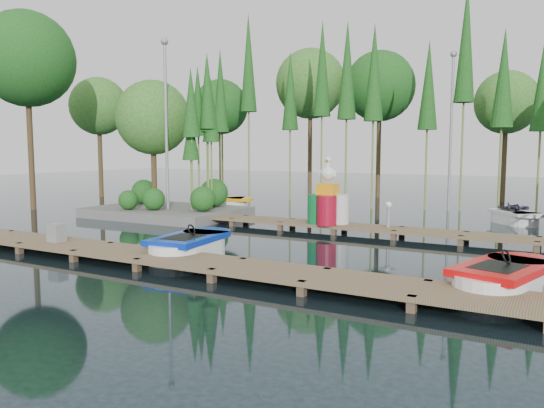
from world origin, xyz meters
The scene contains 15 objects.
ground_plane centered at (0.00, 0.00, 0.00)m, with size 90.00×90.00×0.00m, color #1C2D35.
near_dock centered at (0.00, -4.50, 0.23)m, with size 18.00×1.50×0.50m.
far_dock centered at (1.00, 2.50, 0.23)m, with size 15.00×1.20×0.50m.
island centered at (-6.30, 3.29, 3.18)m, with size 6.20×4.20×6.75m.
tree_screen centered at (-2.04, 10.60, 6.12)m, with size 34.42×18.53×10.31m.
lamp_island centered at (-5.50, 2.50, 4.26)m, with size 0.30×0.30×7.25m.
lamp_rear centered at (4.00, 11.00, 4.26)m, with size 0.30×0.30×7.25m.
boat_blue centered at (0.16, -3.33, 0.28)m, with size 1.56×2.99×0.97m.
boat_red centered at (7.73, -3.13, 0.28)m, with size 2.08×3.16×0.98m.
boat_yellow_far centered at (-5.44, 6.40, 0.28)m, with size 2.94×2.08×1.34m.
boat_white_far centered at (7.08, 7.74, 0.25)m, with size 2.38×2.51×1.13m.
utility_cabinet centered at (-3.55, -4.50, 0.55)m, with size 0.41×0.35×0.50m, color gray.
yellow_barrel centered at (1.44, 2.50, 0.71)m, with size 0.55×0.55×0.82m, color orange.
drum_cluster centered at (1.65, 2.34, 0.98)m, with size 1.34×1.23×2.31m.
seagull_post centered at (3.72, 2.50, 0.88)m, with size 0.54×0.29×0.86m.
Camera 1 is at (8.72, -14.26, 2.88)m, focal length 35.00 mm.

